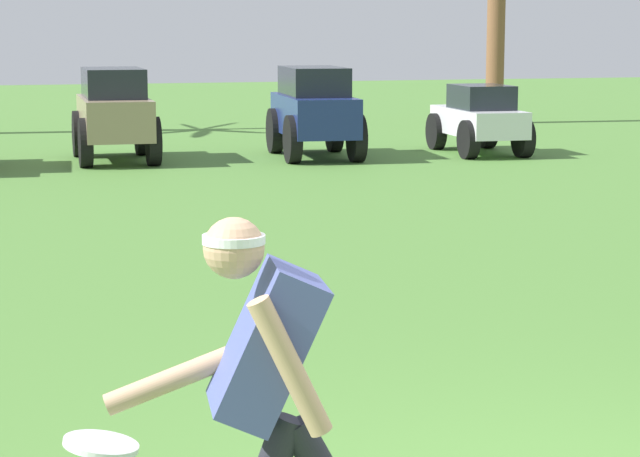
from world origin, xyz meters
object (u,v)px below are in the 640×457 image
object	(u,v)px
frisbee_in_flight	(101,445)
parked_car_slot_e	(314,110)
parked_car_slot_f	(479,118)
frisbee_thrower	(270,392)
parked_car_slot_d	(114,112)

from	to	relation	value
frisbee_in_flight	parked_car_slot_e	distance (m)	15.15
frisbee_in_flight	parked_car_slot_e	bearing A→B (deg)	71.84
frisbee_in_flight	parked_car_slot_f	xyz separation A→B (m)	(7.42, 14.24, -0.01)
frisbee_thrower	parked_car_slot_f	xyz separation A→B (m)	(6.86, 14.50, -0.23)
parked_car_slot_d	parked_car_slot_f	size ratio (longest dim) A/B	1.06
frisbee_thrower	parked_car_slot_d	distance (m)	15.00
parked_car_slot_f	frisbee_thrower	bearing A→B (deg)	-115.32
frisbee_in_flight	parked_car_slot_e	world-z (taller)	parked_car_slot_e
frisbee_thrower	parked_car_slot_d	size ratio (longest dim) A/B	0.60
parked_car_slot_d	parked_car_slot_f	xyz separation A→B (m)	(5.75, -0.45, -0.18)
frisbee_thrower	frisbee_in_flight	xyz separation A→B (m)	(-0.56, 0.26, -0.22)
frisbee_in_flight	parked_car_slot_f	bearing A→B (deg)	62.48
parked_car_slot_e	parked_car_slot_f	xyz separation A→B (m)	(2.70, -0.16, -0.18)
parked_car_slot_e	parked_car_slot_f	size ratio (longest dim) A/B	1.08
frisbee_thrower	frisbee_in_flight	bearing A→B (deg)	154.85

